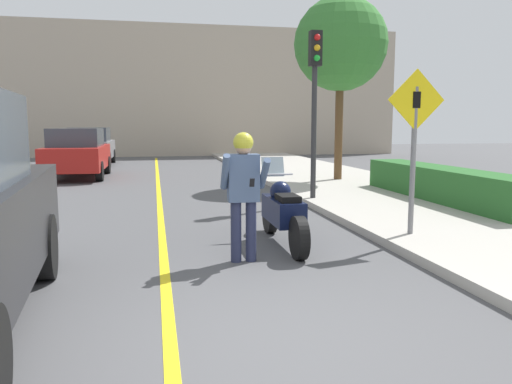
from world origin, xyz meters
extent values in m
plane|color=#4C4C4F|center=(0.00, 0.00, 0.00)|extent=(80.00, 80.00, 0.00)
cube|color=#ADA89E|center=(4.80, 4.00, 0.07)|extent=(4.40, 44.00, 0.13)
cube|color=yellow|center=(-0.60, 6.00, 0.00)|extent=(0.12, 36.00, 0.01)
cube|color=#B2A38E|center=(0.00, 26.00, 3.73)|extent=(28.00, 1.20, 7.46)
cylinder|color=black|center=(1.18, 2.47, 0.29)|extent=(0.14, 0.59, 0.59)
cylinder|color=black|center=(1.18, 4.19, 0.29)|extent=(0.14, 0.59, 0.59)
cube|color=#0C1433|center=(1.18, 3.33, 0.52)|extent=(0.40, 1.18, 0.36)
sphere|color=#0C1433|center=(1.18, 3.49, 0.78)|extent=(0.32, 0.32, 0.32)
cube|color=black|center=(1.18, 3.06, 0.74)|extent=(0.28, 0.48, 0.10)
cylinder|color=silver|center=(1.18, 3.92, 1.00)|extent=(0.62, 0.03, 0.03)
cube|color=silver|center=(1.18, 3.99, 1.12)|extent=(0.36, 0.12, 0.31)
cylinder|color=#282D4C|center=(0.33, 2.53, 0.40)|extent=(0.14, 0.14, 0.80)
cylinder|color=#282D4C|center=(0.53, 2.53, 0.40)|extent=(0.14, 0.14, 0.80)
cube|color=slate|center=(0.43, 2.53, 1.11)|extent=(0.40, 0.22, 0.61)
cylinder|color=slate|center=(0.18, 2.43, 1.20)|extent=(0.09, 0.37, 0.48)
cylinder|color=slate|center=(0.68, 2.41, 1.17)|extent=(0.09, 0.43, 0.43)
sphere|color=tan|center=(0.43, 2.53, 1.52)|extent=(0.22, 0.22, 0.22)
sphere|color=gold|center=(0.43, 2.53, 1.57)|extent=(0.26, 0.26, 0.26)
cube|color=black|center=(0.49, 2.25, 1.08)|extent=(0.06, 0.05, 0.11)
cylinder|color=black|center=(-1.96, 2.24, 0.38)|extent=(0.28, 0.78, 0.76)
cylinder|color=slate|center=(3.14, 3.11, 1.24)|extent=(0.08, 0.08, 2.22)
cube|color=yellow|center=(3.14, 3.09, 2.16)|extent=(0.91, 0.02, 0.91)
cube|color=black|center=(3.14, 3.07, 2.16)|extent=(0.12, 0.01, 0.24)
cylinder|color=#2D2D30|center=(2.86, 7.06, 1.99)|extent=(0.12, 0.12, 3.71)
cube|color=black|center=(2.86, 7.04, 3.46)|extent=(0.26, 0.22, 0.76)
sphere|color=red|center=(2.86, 6.92, 3.68)|extent=(0.14, 0.14, 0.14)
sphere|color=gold|center=(2.86, 6.92, 3.46)|extent=(0.14, 0.14, 0.14)
sphere|color=green|center=(2.86, 6.92, 3.24)|extent=(0.14, 0.14, 0.14)
cube|color=#286028|center=(5.60, 6.22, 0.49)|extent=(0.90, 5.63, 0.72)
cylinder|color=brown|center=(4.85, 10.72, 1.67)|extent=(0.24, 0.24, 3.08)
sphere|color=#387A33|center=(4.85, 10.72, 4.19)|extent=(2.78, 2.78, 2.78)
cylinder|color=black|center=(-4.08, 15.39, 0.32)|extent=(0.22, 0.64, 0.64)
cylinder|color=black|center=(-2.42, 15.39, 0.32)|extent=(0.22, 0.64, 0.64)
cylinder|color=black|center=(-4.08, 12.78, 0.32)|extent=(0.22, 0.64, 0.64)
cylinder|color=black|center=(-2.42, 12.78, 0.32)|extent=(0.22, 0.64, 0.64)
cube|color=#B21E19|center=(-3.25, 14.09, 0.70)|extent=(1.80, 4.20, 0.76)
cube|color=#38424C|center=(-3.25, 13.92, 1.38)|extent=(1.58, 2.18, 0.60)
cylinder|color=black|center=(-4.30, 20.98, 0.32)|extent=(0.22, 0.64, 0.64)
cylinder|color=black|center=(-2.65, 20.98, 0.32)|extent=(0.22, 0.64, 0.64)
cylinder|color=black|center=(-4.30, 18.38, 0.32)|extent=(0.22, 0.64, 0.64)
cylinder|color=black|center=(-2.65, 18.38, 0.32)|extent=(0.22, 0.64, 0.64)
cube|color=gray|center=(-3.47, 19.68, 0.70)|extent=(1.80, 4.20, 0.76)
cube|color=#38424C|center=(-3.47, 19.51, 1.38)|extent=(1.58, 2.18, 0.60)
camera|label=1|loc=(-0.68, -3.79, 1.79)|focal=35.00mm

